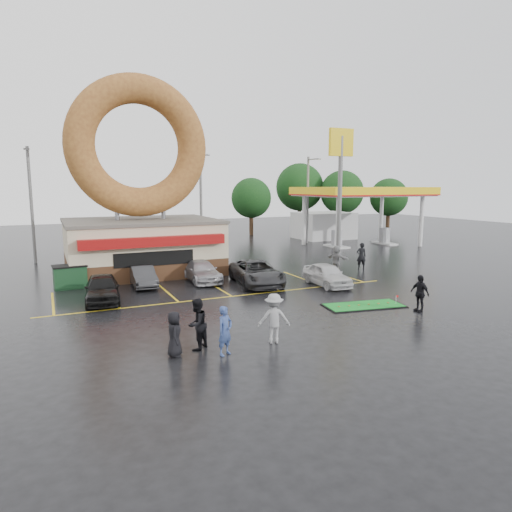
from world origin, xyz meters
name	(u,v)px	position (x,y,z in m)	size (l,w,h in m)	color
ground	(258,312)	(0.00, 0.00, 0.00)	(120.00, 120.00, 0.00)	black
donut_shop	(141,208)	(-3.00, 12.97, 4.46)	(10.20, 8.70, 13.50)	#472B19
gas_station	(345,208)	(20.00, 20.94, 3.70)	(12.30, 13.65, 5.90)	silver
shell_sign	(340,169)	(13.00, 12.00, 7.38)	(2.20, 0.36, 10.60)	slate
streetlight_left	(31,202)	(-10.00, 19.92, 4.78)	(0.40, 2.21, 9.00)	slate
streetlight_mid	(201,200)	(4.00, 20.92, 4.78)	(0.40, 2.21, 9.00)	slate
streetlight_right	(308,198)	(16.00, 21.92, 4.78)	(0.40, 2.21, 9.00)	slate
tree_far_a	(342,192)	(26.00, 30.00, 5.18)	(5.60, 5.60, 8.00)	#332114
tree_far_b	(389,197)	(32.00, 28.00, 4.53)	(4.90, 4.90, 7.00)	#332114
tree_far_c	(300,187)	(22.00, 34.00, 5.84)	(6.30, 6.30, 9.00)	#332114
tree_far_d	(251,198)	(14.00, 32.00, 4.53)	(4.90, 4.90, 7.00)	#332114
car_black	(102,288)	(-6.61, 5.15, 0.72)	(1.71, 4.24, 1.44)	black
car_dgrey	(143,276)	(-3.95, 8.00, 0.62)	(1.31, 3.74, 1.23)	#2B2B2D
car_silver	(202,271)	(-0.24, 8.00, 0.64)	(1.79, 4.40, 1.28)	#9F9EA3
car_grey	(257,273)	(2.52, 5.62, 0.74)	(2.47, 5.36, 1.49)	#2A2A2C
car_white	(327,275)	(6.25, 3.50, 0.69)	(1.62, 4.02, 1.37)	silver
person_blue	(225,331)	(-3.47, -4.64, 0.90)	(0.65, 0.43, 1.79)	#32467D
person_blackjkt	(197,324)	(-4.22, -3.68, 0.97)	(0.94, 0.73, 1.93)	black
person_hoodie	(274,318)	(-1.30, -4.24, 0.97)	(1.26, 0.72, 1.95)	gray
person_bystander	(174,334)	(-5.16, -4.03, 0.82)	(0.80, 0.52, 1.64)	black
person_cameraman	(420,293)	(7.12, -3.20, 0.90)	(1.05, 0.44, 1.80)	black
person_walker_near	(336,259)	(9.33, 6.95, 0.95)	(1.77, 0.56, 1.91)	gray
person_walker_far	(361,256)	(11.59, 7.11, 0.98)	(0.71, 0.47, 1.95)	black
dumpster	(70,277)	(-7.97, 9.38, 0.65)	(1.80, 1.20, 1.30)	#183F21
putting_green	(364,305)	(5.30, -1.31, 0.03)	(4.28, 2.38, 0.51)	black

